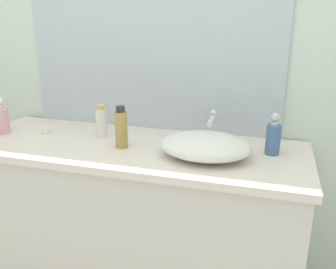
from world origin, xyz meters
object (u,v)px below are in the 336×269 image
at_px(soap_dispenser, 273,137).
at_px(lotion_bottle, 101,122).
at_px(spray_can, 121,128).
at_px(sink_basin, 205,146).
at_px(candle_jar, 46,131).
at_px(perfume_bottle, 2,119).

relative_size(soap_dispenser, lotion_bottle, 1.15).
xyz_separation_m(lotion_bottle, spray_can, (0.15, -0.10, 0.01)).
relative_size(sink_basin, candle_jar, 8.82).
height_order(sink_basin, lotion_bottle, lotion_bottle).
distance_m(sink_basin, spray_can, 0.41).
xyz_separation_m(sink_basin, soap_dispenser, (0.29, 0.12, 0.03)).
bearing_deg(lotion_bottle, sink_basin, -11.84).
bearing_deg(sink_basin, candle_jar, 174.41).
xyz_separation_m(sink_basin, spray_can, (-0.41, 0.01, 0.04)).
bearing_deg(candle_jar, lotion_bottle, 5.93).
height_order(soap_dispenser, lotion_bottle, soap_dispenser).
bearing_deg(lotion_bottle, soap_dispenser, 0.16).
distance_m(lotion_bottle, perfume_bottle, 0.54).
height_order(sink_basin, soap_dispenser, soap_dispenser).
relative_size(lotion_bottle, candle_jar, 3.62).
bearing_deg(soap_dispenser, sink_basin, -157.36).
bearing_deg(perfume_bottle, candle_jar, 13.54).
bearing_deg(lotion_bottle, spray_can, -34.19).
relative_size(sink_basin, perfume_bottle, 2.13).
distance_m(spray_can, candle_jar, 0.48).
distance_m(sink_basin, soap_dispenser, 0.31).
distance_m(soap_dispenser, candle_jar, 1.16).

